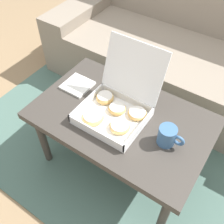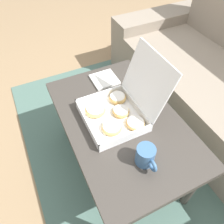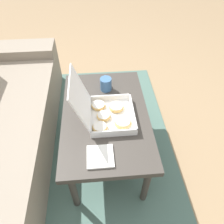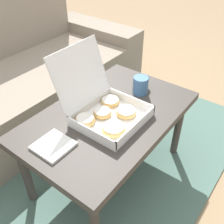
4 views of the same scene
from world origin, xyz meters
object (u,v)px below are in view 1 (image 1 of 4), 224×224
(pastry_box, at_px, (116,106))
(coffee_mug, at_px, (168,136))
(couch, at_px, (186,55))
(coffee_table, at_px, (121,122))

(pastry_box, bearing_deg, coffee_mug, -4.22)
(couch, xyz_separation_m, pastry_box, (-0.04, -0.91, 0.22))
(coffee_mug, bearing_deg, coffee_table, 175.38)
(couch, relative_size, coffee_table, 2.27)
(coffee_table, bearing_deg, couch, 90.00)
(couch, bearing_deg, coffee_table, -90.00)
(pastry_box, distance_m, coffee_mug, 0.30)
(coffee_table, xyz_separation_m, coffee_mug, (0.26, -0.02, 0.10))
(coffee_table, bearing_deg, pastry_box, 178.77)
(coffee_table, relative_size, pastry_box, 2.38)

